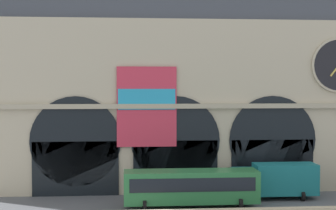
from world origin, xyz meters
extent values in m
plane|color=#54565B|center=(0.00, 0.00, 0.00)|extent=(200.00, 200.00, 0.00)
cube|color=beige|center=(0.00, 7.72, 8.12)|extent=(38.45, 5.45, 16.23)
cube|color=#424751|center=(0.00, 8.02, 17.78)|extent=(38.45, 4.85, 3.10)
cube|color=black|center=(-9.15, 4.95, 2.50)|extent=(7.83, 0.20, 4.99)
cylinder|color=black|center=(-9.15, 4.95, 4.99)|extent=(8.24, 0.20, 8.24)
cube|color=black|center=(0.00, 4.95, 2.50)|extent=(7.83, 0.20, 4.99)
cylinder|color=black|center=(0.00, 4.95, 4.99)|extent=(8.24, 0.20, 8.24)
cube|color=black|center=(9.15, 4.95, 2.50)|extent=(7.83, 0.20, 4.99)
cylinder|color=black|center=(9.15, 4.95, 4.99)|extent=(8.24, 0.20, 8.24)
cube|color=gold|center=(15.00, 4.67, 11.48)|extent=(0.93, 0.04, 1.13)
cube|color=#D8334C|center=(-2.67, 4.83, 8.13)|extent=(5.47, 0.12, 7.35)
cube|color=#26A5D8|center=(-2.67, 4.75, 8.82)|extent=(5.25, 0.04, 1.91)
cube|color=#B6AB91|center=(0.00, 4.85, 8.18)|extent=(38.45, 0.50, 0.44)
cube|color=#2D7A42|center=(0.75, -0.46, 1.80)|extent=(11.00, 2.50, 2.60)
cube|color=black|center=(0.75, -1.73, 2.15)|extent=(10.12, 0.04, 1.10)
cylinder|color=black|center=(-3.10, -1.59, 0.50)|extent=(0.28, 1.00, 1.00)
cylinder|color=black|center=(-3.10, 0.66, 0.50)|extent=(0.28, 1.00, 1.00)
cylinder|color=black|center=(4.60, -1.59, 0.50)|extent=(0.28, 1.00, 1.00)
cylinder|color=black|center=(4.60, 0.66, 0.50)|extent=(0.28, 1.00, 1.00)
cube|color=#19727A|center=(5.79, 2.32, 1.57)|extent=(2.00, 2.30, 2.30)
cube|color=#19727A|center=(9.54, 2.32, 1.77)|extent=(5.50, 2.30, 2.70)
cylinder|color=black|center=(5.69, 1.28, 0.42)|extent=(0.28, 0.84, 0.84)
cylinder|color=black|center=(5.69, 3.35, 0.42)|extent=(0.28, 0.84, 0.84)
cylinder|color=black|center=(10.79, 1.28, 0.42)|extent=(0.28, 0.84, 0.84)
cylinder|color=black|center=(10.79, 3.35, 0.42)|extent=(0.28, 0.84, 0.84)
camera|label=1|loc=(-4.46, -40.93, 10.02)|focal=53.56mm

